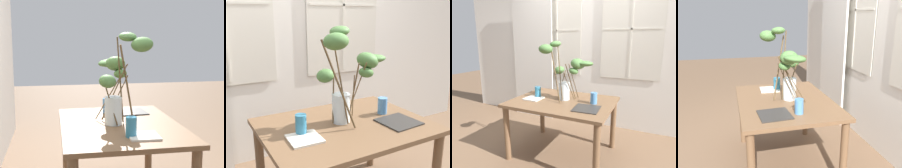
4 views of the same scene
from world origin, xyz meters
TOP-DOWN VIEW (x-y plane):
  - ground at (0.00, 0.00)m, footprint 14.00×14.00m
  - back_wall_with_windows at (0.00, 1.17)m, footprint 5.26×0.14m
  - curtain_sheer_side at (-1.11, 1.01)m, footprint 0.84×0.03m
  - dining_table at (0.00, 0.00)m, footprint 1.25×0.95m
  - vase_with_branches at (0.04, 0.01)m, footprint 0.65×0.47m
  - drinking_glass_blue_left at (-0.36, -0.01)m, footprint 0.08×0.08m
  - drinking_glass_blue_right at (0.39, 0.04)m, footprint 0.08×0.08m
  - plate_square_left at (-0.37, -0.09)m, footprint 0.22×0.22m
  - plate_square_right at (0.37, -0.18)m, footprint 0.29×0.29m

SIDE VIEW (x-z plane):
  - ground at x=0.00m, z-range 0.00..0.00m
  - dining_table at x=0.00m, z-range 0.26..0.98m
  - plate_square_right at x=0.37m, z-range 0.72..0.74m
  - plate_square_left at x=-0.37m, z-range 0.72..0.74m
  - drinking_glass_blue_right at x=0.39m, z-range 0.72..0.86m
  - drinking_glass_blue_left at x=-0.36m, z-range 0.72..0.87m
  - vase_with_branches at x=0.04m, z-range 0.74..1.48m
  - curtain_sheer_side at x=-1.11m, z-range 0.00..2.39m
  - back_wall_with_windows at x=0.00m, z-range 0.00..3.00m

